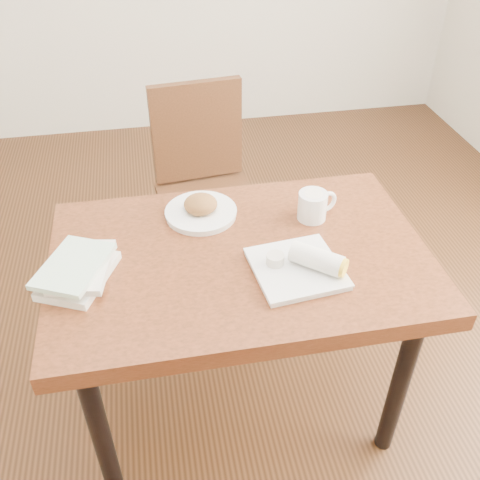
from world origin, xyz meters
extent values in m
cube|color=#472814|center=(0.00, 0.00, -0.01)|extent=(4.00, 5.00, 0.01)
cube|color=brown|center=(0.00, 0.00, 0.72)|extent=(1.16, 0.76, 0.06)
cylinder|color=black|center=(-0.48, -0.28, 0.34)|extent=(0.06, 0.06, 0.69)
cylinder|color=black|center=(0.48, -0.28, 0.34)|extent=(0.06, 0.06, 0.69)
cylinder|color=black|center=(-0.48, 0.28, 0.34)|extent=(0.06, 0.06, 0.69)
cylinder|color=black|center=(0.48, 0.28, 0.34)|extent=(0.06, 0.06, 0.69)
cylinder|color=#482714|center=(0.15, 0.89, 0.23)|extent=(0.04, 0.04, 0.45)
cylinder|color=#482714|center=(-0.20, 0.85, 0.23)|extent=(0.04, 0.04, 0.45)
cylinder|color=#482714|center=(0.19, 0.54, 0.23)|extent=(0.04, 0.04, 0.45)
cylinder|color=#482714|center=(-0.16, 0.50, 0.23)|extent=(0.04, 0.04, 0.45)
cube|color=#482714|center=(-0.01, 0.70, 0.47)|extent=(0.46, 0.46, 0.04)
cube|color=#482714|center=(-0.03, 0.88, 0.73)|extent=(0.40, 0.08, 0.45)
cylinder|color=white|center=(-0.09, 0.22, 0.76)|extent=(0.24, 0.24, 0.02)
cylinder|color=white|center=(-0.09, 0.22, 0.77)|extent=(0.24, 0.24, 0.01)
ellipsoid|color=#B27538|center=(-0.09, 0.22, 0.80)|extent=(0.13, 0.13, 0.06)
cylinder|color=white|center=(0.27, 0.14, 0.80)|extent=(0.10, 0.10, 0.10)
torus|color=white|center=(0.32, 0.15, 0.80)|extent=(0.08, 0.04, 0.08)
cylinder|color=tan|center=(0.27, 0.14, 0.84)|extent=(0.09, 0.09, 0.01)
cylinder|color=#F2E5CC|center=(0.27, 0.14, 0.85)|extent=(0.06, 0.06, 0.00)
cube|color=white|center=(0.15, -0.12, 0.76)|extent=(0.27, 0.27, 0.01)
cube|color=white|center=(0.15, -0.12, 0.77)|extent=(0.28, 0.28, 0.01)
cylinder|color=white|center=(0.20, -0.13, 0.80)|extent=(0.16, 0.15, 0.06)
cylinder|color=yellow|center=(0.26, -0.18, 0.80)|extent=(0.05, 0.06, 0.06)
cylinder|color=silver|center=(0.09, -0.09, 0.79)|extent=(0.05, 0.05, 0.03)
cylinder|color=red|center=(0.09, -0.09, 0.80)|extent=(0.05, 0.05, 0.01)
cube|color=white|center=(-0.48, -0.03, 0.76)|extent=(0.24, 0.28, 0.03)
cube|color=silver|center=(-0.47, -0.02, 0.79)|extent=(0.20, 0.25, 0.02)
cube|color=#89CE9E|center=(-0.49, -0.04, 0.80)|extent=(0.24, 0.28, 0.02)
camera|label=1|loc=(-0.23, -1.25, 1.80)|focal=40.00mm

